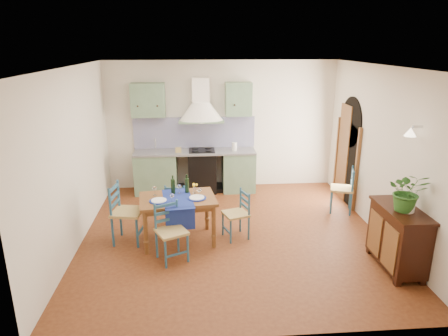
{
  "coord_description": "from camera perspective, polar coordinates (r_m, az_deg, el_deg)",
  "views": [
    {
      "loc": [
        -0.61,
        -6.14,
        3.14
      ],
      "look_at": [
        -0.11,
        0.3,
        1.11
      ],
      "focal_mm": 32.0,
      "sensor_mm": 36.0,
      "label": 1
    }
  ],
  "objects": [
    {
      "name": "floor",
      "position": [
        6.93,
        1.14,
        -9.51
      ],
      "size": [
        5.0,
        5.0,
        0.0
      ],
      "primitive_type": "plane",
      "color": "#49200F",
      "rests_on": "ground"
    },
    {
      "name": "back_wall",
      "position": [
        8.69,
        -3.34,
        3.5
      ],
      "size": [
        5.0,
        0.96,
        2.8
      ],
      "color": "beige",
      "rests_on": "ground"
    },
    {
      "name": "right_wall",
      "position": [
        7.36,
        20.73,
        2.11
      ],
      "size": [
        0.26,
        5.0,
        2.8
      ],
      "color": "beige",
      "rests_on": "ground"
    },
    {
      "name": "left_wall",
      "position": [
        6.66,
        -20.72,
        1.15
      ],
      "size": [
        0.04,
        5.0,
        2.8
      ],
      "primitive_type": "cube",
      "color": "beige",
      "rests_on": "ground"
    },
    {
      "name": "ceiling",
      "position": [
        6.18,
        1.3,
        14.33
      ],
      "size": [
        5.0,
        5.0,
        0.01
      ],
      "primitive_type": "cube",
      "color": "white",
      "rests_on": "back_wall"
    },
    {
      "name": "dining_table",
      "position": [
        6.49,
        -6.6,
        -4.98
      ],
      "size": [
        1.29,
        1.0,
        1.08
      ],
      "color": "brown",
      "rests_on": "ground"
    },
    {
      "name": "chair_near",
      "position": [
        6.07,
        -7.63,
        -8.97
      ],
      "size": [
        0.55,
        0.55,
        0.88
      ],
      "color": "navy",
      "rests_on": "ground"
    },
    {
      "name": "chair_far",
      "position": [
        7.13,
        -6.84,
        -5.12
      ],
      "size": [
        0.41,
        0.41,
        0.81
      ],
      "color": "navy",
      "rests_on": "ground"
    },
    {
      "name": "chair_left",
      "position": [
        6.7,
        -13.9,
        -6.18
      ],
      "size": [
        0.53,
        0.53,
        1.0
      ],
      "color": "navy",
      "rests_on": "ground"
    },
    {
      "name": "chair_right",
      "position": [
        6.68,
        1.92,
        -6.58
      ],
      "size": [
        0.48,
        0.48,
        0.82
      ],
      "color": "navy",
      "rests_on": "ground"
    },
    {
      "name": "chair_spare",
      "position": [
        8.0,
        16.7,
        -2.91
      ],
      "size": [
        0.53,
        0.53,
        0.89
      ],
      "color": "navy",
      "rests_on": "ground"
    },
    {
      "name": "sideboard",
      "position": [
        6.28,
        23.58,
        -8.9
      ],
      "size": [
        0.5,
        1.05,
        0.94
      ],
      "color": "black",
      "rests_on": "ground"
    },
    {
      "name": "potted_plant",
      "position": [
        5.95,
        24.77,
        -3.06
      ],
      "size": [
        0.63,
        0.59,
        0.57
      ],
      "primitive_type": "imported",
      "rotation": [
        0.0,
        0.0,
        -0.36
      ],
      "color": "#285D20",
      "rests_on": "sideboard"
    }
  ]
}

